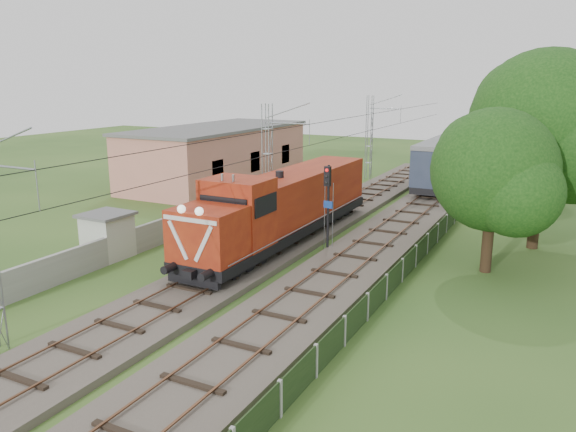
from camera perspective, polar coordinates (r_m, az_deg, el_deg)
The scene contains 15 objects.
ground at distance 26.41m, azimuth -9.13°, elevation -7.58°, with size 140.00×140.00×0.00m, color #2B4F1D.
track_main at distance 31.92m, azimuth -1.72°, elevation -3.27°, with size 4.20×70.00×0.45m.
track_side at distance 41.94m, azimuth 12.99°, elevation 0.54°, with size 4.20×80.00×0.45m.
catenary at distance 36.73m, azimuth -2.03°, elevation 5.18°, with size 3.31×70.00×8.00m.
boundary_wall at distance 39.17m, azimuth -6.53°, elevation 0.73°, with size 0.25×40.00×1.50m, color #9E9E99.
station_building at distance 53.32m, azimuth -7.08°, elevation 6.24°, with size 8.40×20.40×5.22m.
fence at distance 25.32m, azimuth 9.93°, elevation -7.11°, with size 0.12×32.00×1.20m.
locomotive at distance 32.69m, azimuth -0.42°, elevation 1.10°, with size 3.20×18.28×4.64m.
coach_rake at distance 80.46m, azimuth 20.30°, elevation 8.06°, with size 3.28×73.09×3.79m.
signal_post at distance 30.92m, azimuth 4.06°, elevation 2.32°, with size 0.55×0.43×4.96m.
relay_hut at distance 32.09m, azimuth -17.86°, elevation -1.85°, with size 2.46×2.46×2.49m.
tree_a at distance 29.13m, azimuth 20.32°, elevation 4.25°, with size 6.36×6.06×8.25m.
tree_b at distance 34.26m, azimuth 24.82°, elevation 8.28°, with size 8.65×8.24×11.22m.
tree_c at distance 49.42m, azimuth 22.74°, elevation 7.31°, with size 6.03×5.74×7.81m.
tree_d at distance 66.20m, azimuth 25.73°, elevation 9.86°, with size 8.09×7.70×10.48m.
Camera 1 is at (14.78, -19.69, 9.55)m, focal length 35.00 mm.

